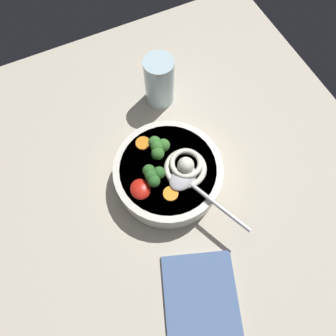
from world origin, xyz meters
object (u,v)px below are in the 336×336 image
soup_bowl (168,174)px  folded_napkin (201,297)px  soup_spoon (189,183)px  noodle_pile (186,166)px  drinking_glass (159,81)px

soup_bowl → folded_napkin: 23.67cm
soup_bowl → soup_spoon: size_ratio=1.25×
noodle_pile → folded_napkin: 23.74cm
soup_bowl → folded_napkin: bearing=169.0°
soup_spoon → folded_napkin: bearing=-43.9°
soup_spoon → drinking_glass: size_ratio=1.43×
soup_spoon → drinking_glass: drinking_glass is taller
noodle_pile → folded_napkin: (-21.55, 7.44, -6.61)cm
soup_bowl → noodle_pile: 5.17cm
drinking_glass → folded_napkin: size_ratio=0.78×
folded_napkin → soup_spoon: bearing=-19.7°
noodle_pile → soup_bowl: bearing=62.4°
folded_napkin → soup_bowl: bearing=-11.0°
soup_bowl → noodle_pile: noodle_pile is taller
noodle_pile → drinking_glass: bearing=-11.3°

